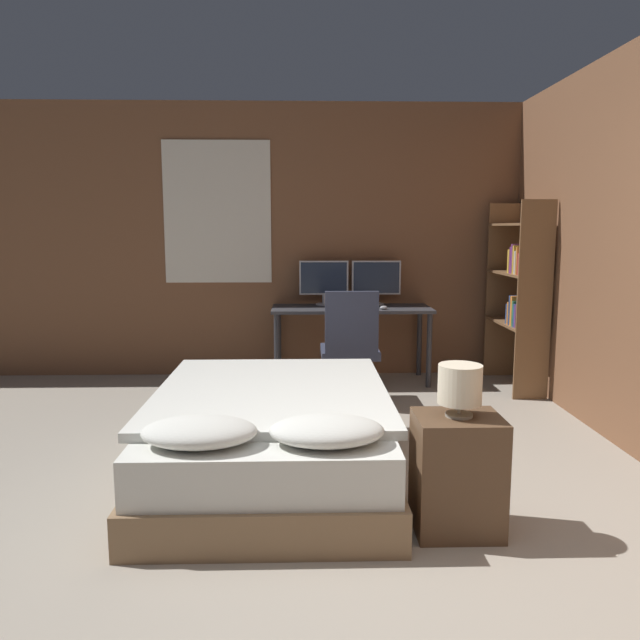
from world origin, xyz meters
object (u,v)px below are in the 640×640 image
at_px(bed, 271,435).
at_px(bookshelf, 521,287).
at_px(keyboard, 353,309).
at_px(nightstand, 457,474).
at_px(computer_mouse, 384,308).
at_px(desk, 351,316).
at_px(monitor_right, 376,280).
at_px(monitor_left, 324,280).
at_px(bedside_lamp, 460,385).
at_px(office_chair, 350,358).

distance_m(bed, bookshelf, 3.03).
height_order(keyboard, bookshelf, bookshelf).
bearing_deg(keyboard, nightstand, -84.27).
distance_m(bed, nightstand, 1.17).
bearing_deg(computer_mouse, desk, 146.36).
relative_size(bed, bookshelf, 1.16).
relative_size(monitor_right, keyboard, 1.23).
relative_size(desk, monitor_right, 3.16).
relative_size(keyboard, bookshelf, 0.23).
bearing_deg(keyboard, bookshelf, -5.84).
bearing_deg(monitor_left, desk, -36.80).
bearing_deg(computer_mouse, keyboard, 180.00).
bearing_deg(keyboard, monitor_left, 123.99).
bearing_deg(nightstand, bedside_lamp, 180.00).
relative_size(bedside_lamp, bookshelf, 0.15).
bearing_deg(bedside_lamp, nightstand, 0.00).
relative_size(bedside_lamp, keyboard, 0.65).
bearing_deg(bedside_lamp, keyboard, 95.73).
bearing_deg(bed, office_chair, 69.57).
relative_size(bed, nightstand, 3.42).
xyz_separation_m(nightstand, bookshelf, (1.23, 2.69, 0.66)).
xyz_separation_m(office_chair, bookshelf, (1.59, 0.41, 0.56)).
bearing_deg(monitor_right, office_chair, -109.03).
distance_m(bed, monitor_right, 2.79).
height_order(monitor_left, keyboard, monitor_left).
xyz_separation_m(bedside_lamp, monitor_right, (-0.03, 3.23, 0.24)).
relative_size(nightstand, computer_mouse, 8.33).
height_order(desk, monitor_right, monitor_right).
bearing_deg(monitor_right, bedside_lamp, -89.54).
height_order(nightstand, desk, desk).
height_order(computer_mouse, office_chair, office_chair).
height_order(desk, computer_mouse, computer_mouse).
bearing_deg(nightstand, monitor_left, 99.58).
distance_m(bedside_lamp, monitor_left, 3.28).
xyz_separation_m(nightstand, keyboard, (-0.29, 2.84, 0.45)).
bearing_deg(computer_mouse, office_chair, -122.06).
relative_size(bed, office_chair, 2.04).
height_order(bed, office_chair, office_chair).
xyz_separation_m(desk, computer_mouse, (0.29, -0.19, 0.11)).
bearing_deg(monitor_right, keyboard, -123.99).
bearing_deg(keyboard, office_chair, -96.94).
distance_m(bed, monitor_left, 2.67).
relative_size(office_chair, bookshelf, 0.57).
height_order(keyboard, office_chair, office_chair).
relative_size(bedside_lamp, monitor_left, 0.53).
distance_m(keyboard, bookshelf, 1.54).
relative_size(desk, monitor_left, 3.16).
bearing_deg(bookshelf, nightstand, -114.63).
bearing_deg(keyboard, monitor_right, 56.01).
height_order(keyboard, computer_mouse, computer_mouse).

